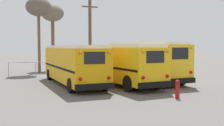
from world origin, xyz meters
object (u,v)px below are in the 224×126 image
Objects in this scene: school_bus_0 at (73,63)px; fire_hydrant at (177,89)px; bare_tree_1 at (39,8)px; bare_tree_0 at (53,15)px; school_bus_2 at (143,60)px; school_bus_1 at (116,62)px; utility_pole at (90,34)px.

school_bus_0 reaches higher than fire_hydrant.
bare_tree_1 is at bearing 101.84° from fire_hydrant.
school_bus_2 is at bearing -73.16° from bare_tree_0.
school_bus_0 is at bearing 162.13° from school_bus_1.
school_bus_2 is 1.30× the size of bare_tree_0.
utility_pole is 1.00× the size of bare_tree_1.
bare_tree_0 reaches higher than school_bus_0.
school_bus_2 is 8.46m from fire_hydrant.
school_bus_0 is at bearing -118.19° from utility_pole.
utility_pole is 1.02× the size of bare_tree_0.
utility_pole is (1.65, 9.85, 2.55)m from school_bus_1.
school_bus_2 is at bearing 0.64° from school_bus_0.
school_bus_1 reaches higher than school_bus_0.
school_bus_1 is at bearing 93.34° from fire_hydrant.
fire_hydrant is at bearing -94.27° from utility_pole.
bare_tree_0 is 22.99m from fire_hydrant.
fire_hydrant is (3.91, -18.67, -6.44)m from bare_tree_1.
bare_tree_1 is at bearing 159.26° from utility_pole.
school_bus_0 is 9.77× the size of fire_hydrant.
fire_hydrant is at bearing -66.00° from school_bus_0.
school_bus_1 is at bearing -160.97° from school_bus_2.
school_bus_0 is at bearing -97.65° from bare_tree_0.
utility_pole reaches higher than school_bus_2.
school_bus_0 is 1.24× the size of bare_tree_1.
school_bus_1 is 1.00× the size of school_bus_2.
bare_tree_1 is 20.13m from fire_hydrant.
bare_tree_1 is (-2.33, -3.42, 0.26)m from bare_tree_0.
bare_tree_1 reaches higher than fire_hydrant.
school_bus_1 is at bearing -73.43° from bare_tree_1.
school_bus_0 is 3.26m from school_bus_1.
utility_pole reaches higher than bare_tree_1.
utility_pole is at bearing 99.37° from school_bus_2.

